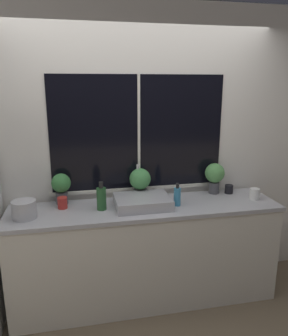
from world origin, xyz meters
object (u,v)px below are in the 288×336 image
Objects in this scene: potted_plant_left at (61,186)px; mug_black at (229,189)px; bottle_tall at (101,198)px; mug_red at (62,203)px; potted_plant_center at (140,181)px; sink at (142,201)px; mug_white at (255,194)px; kettle at (24,209)px; soap_bottle at (177,196)px; potted_plant_right at (215,175)px.

potted_plant_left is 3.35× the size of mug_black.
bottle_tall is at bearing -172.09° from mug_black.
potted_plant_center is at bearing 9.05° from mug_red.
sink reaches higher than potted_plant_left.
mug_red is at bearing 175.86° from mug_white.
bottle_tall is 1.43m from mug_white.
sink is 2.50× the size of kettle.
mug_red is 1.77m from mug_white.
bottle_tall is 0.35m from mug_red.
soap_bottle is at bearing -179.18° from mug_white.
mug_white is at bearing 0.77° from kettle.
mug_white is (1.07, -0.03, 0.01)m from sink.
potted_plant_right is 1.47× the size of soap_bottle.
mug_black is 0.44× the size of kettle.
potted_plant_center is 1.41× the size of soap_bottle.
mug_red is (-1.00, 0.14, -0.04)m from soap_bottle.
bottle_tall reaches higher than kettle.
mug_white is (1.77, -0.24, -0.12)m from potted_plant_left.
soap_bottle is 2.04× the size of mug_red.
potted_plant_center is at bearing 167.08° from mug_white.
mug_white is at bearing -38.43° from potted_plant_right.
potted_plant_left is at bearing 163.20° from sink.
sink is at bearing 172.31° from soap_bottle.
mug_red is at bearing -170.95° from potted_plant_center.
sink is 0.36m from bottle_tall.
kettle is (-0.29, -0.27, -0.09)m from potted_plant_left.
potted_plant_center is at bearing -0.00° from potted_plant_left.
soap_bottle is (-0.46, -0.25, -0.10)m from potted_plant_right.
potted_plant_right reaches higher than kettle.
sink is 0.24m from potted_plant_center.
mug_white is at bearing -52.43° from mug_black.
sink is at bearing -169.07° from mug_black.
potted_plant_right is 1.47m from mug_red.
bottle_tall reaches higher than mug_black.
bottle_tall is 2.46× the size of mug_red.
potted_plant_right is 0.53m from soap_bottle.
potted_plant_center reaches higher than kettle.
potted_plant_center is 0.75m from potted_plant_right.
soap_bottle is (0.29, -0.25, -0.08)m from potted_plant_center.
sink is at bearing -164.69° from potted_plant_right.
potted_plant_left reaches higher than mug_red.
potted_plant_center is 0.44m from bottle_tall.
mug_black is at bearing 10.93° from sink.
kettle reaches higher than mug_black.
potted_plant_left is 1.46× the size of kettle.
sink is at bearing 178.36° from mug_white.
mug_red is (-1.60, -0.08, 0.01)m from mug_black.
kettle is at bearing -179.27° from soap_bottle.
mug_red is (-1.46, -0.11, -0.14)m from potted_plant_right.
mug_red is (0.01, -0.11, -0.12)m from potted_plant_left.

